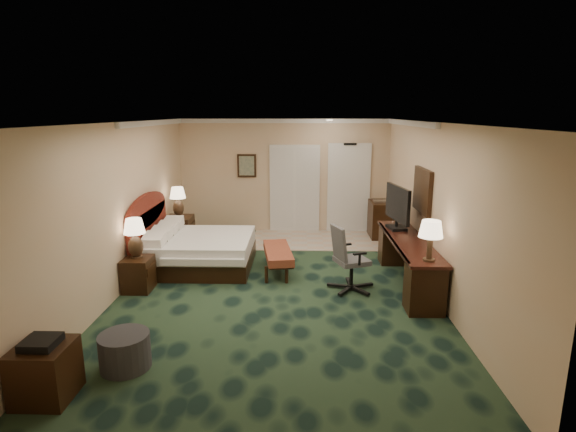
{
  "coord_description": "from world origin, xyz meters",
  "views": [
    {
      "loc": [
        0.36,
        -6.99,
        2.85
      ],
      "look_at": [
        0.17,
        0.6,
        1.09
      ],
      "focal_mm": 28.0,
      "sensor_mm": 36.0,
      "label": 1
    }
  ],
  "objects_px": {
    "nightstand_near": "(138,274)",
    "lamp_near": "(135,238)",
    "bed_bench": "(278,260)",
    "ottoman": "(125,351)",
    "desk_chair": "(352,258)",
    "side_table": "(45,372)",
    "minibar": "(379,219)",
    "lamp_far": "(178,202)",
    "desk": "(407,262)",
    "tv": "(397,208)",
    "bed": "(202,252)",
    "nightstand_far": "(180,232)"
  },
  "relations": [
    {
      "from": "ottoman",
      "to": "desk_chair",
      "type": "relative_size",
      "value": 0.52
    },
    {
      "from": "nightstand_far",
      "to": "ottoman",
      "type": "xyz_separation_m",
      "value": [
        0.6,
        -4.69,
        -0.13
      ]
    },
    {
      "from": "bed_bench",
      "to": "side_table",
      "type": "distance_m",
      "value": 4.35
    },
    {
      "from": "bed_bench",
      "to": "tv",
      "type": "bearing_deg",
      "value": -3.29
    },
    {
      "from": "nightstand_near",
      "to": "lamp_near",
      "type": "relative_size",
      "value": 0.84
    },
    {
      "from": "lamp_near",
      "to": "tv",
      "type": "height_order",
      "value": "tv"
    },
    {
      "from": "desk",
      "to": "desk_chair",
      "type": "bearing_deg",
      "value": -163.43
    },
    {
      "from": "nightstand_far",
      "to": "minibar",
      "type": "height_order",
      "value": "minibar"
    },
    {
      "from": "ottoman",
      "to": "minibar",
      "type": "height_order",
      "value": "minibar"
    },
    {
      "from": "lamp_far",
      "to": "tv",
      "type": "height_order",
      "value": "tv"
    },
    {
      "from": "nightstand_near",
      "to": "side_table",
      "type": "height_order",
      "value": "side_table"
    },
    {
      "from": "bed",
      "to": "ottoman",
      "type": "bearing_deg",
      "value": -92.47
    },
    {
      "from": "lamp_far",
      "to": "minibar",
      "type": "xyz_separation_m",
      "value": [
        4.45,
        0.87,
        -0.57
      ]
    },
    {
      "from": "bed",
      "to": "tv",
      "type": "distance_m",
      "value": 3.7
    },
    {
      "from": "lamp_far",
      "to": "bed_bench",
      "type": "xyz_separation_m",
      "value": [
        2.2,
        -1.56,
        -0.77
      ]
    },
    {
      "from": "nightstand_near",
      "to": "desk",
      "type": "height_order",
      "value": "desk"
    },
    {
      "from": "lamp_near",
      "to": "bed_bench",
      "type": "xyz_separation_m",
      "value": [
        2.26,
        0.87,
        -0.65
      ]
    },
    {
      "from": "side_table",
      "to": "minibar",
      "type": "height_order",
      "value": "minibar"
    },
    {
      "from": "lamp_near",
      "to": "ottoman",
      "type": "relative_size",
      "value": 1.14
    },
    {
      "from": "lamp_far",
      "to": "desk",
      "type": "height_order",
      "value": "lamp_far"
    },
    {
      "from": "minibar",
      "to": "nightstand_far",
      "type": "bearing_deg",
      "value": -168.26
    },
    {
      "from": "ottoman",
      "to": "desk",
      "type": "relative_size",
      "value": 0.21
    },
    {
      "from": "bed_bench",
      "to": "ottoman",
      "type": "xyz_separation_m",
      "value": [
        -1.59,
        -3.19,
        -0.01
      ]
    },
    {
      "from": "ottoman",
      "to": "lamp_far",
      "type": "bearing_deg",
      "value": 97.32
    },
    {
      "from": "bed_bench",
      "to": "bed",
      "type": "bearing_deg",
      "value": 161.76
    },
    {
      "from": "lamp_near",
      "to": "tv",
      "type": "xyz_separation_m",
      "value": [
        4.42,
        1.06,
        0.3
      ]
    },
    {
      "from": "tv",
      "to": "lamp_near",
      "type": "bearing_deg",
      "value": -176.09
    },
    {
      "from": "desk_chair",
      "to": "desk",
      "type": "bearing_deg",
      "value": -3.97
    },
    {
      "from": "lamp_near",
      "to": "lamp_far",
      "type": "bearing_deg",
      "value": 88.56
    },
    {
      "from": "nightstand_near",
      "to": "ottoman",
      "type": "distance_m",
      "value": 2.37
    },
    {
      "from": "lamp_near",
      "to": "tv",
      "type": "bearing_deg",
      "value": 13.48
    },
    {
      "from": "bed",
      "to": "desk_chair",
      "type": "relative_size",
      "value": 1.7
    },
    {
      "from": "ottoman",
      "to": "tv",
      "type": "height_order",
      "value": "tv"
    },
    {
      "from": "lamp_far",
      "to": "desk_chair",
      "type": "distance_m",
      "value": 4.2
    },
    {
      "from": "nightstand_near",
      "to": "lamp_far",
      "type": "height_order",
      "value": "lamp_far"
    },
    {
      "from": "side_table",
      "to": "minibar",
      "type": "bearing_deg",
      "value": 54.41
    },
    {
      "from": "ottoman",
      "to": "minibar",
      "type": "distance_m",
      "value": 6.81
    },
    {
      "from": "desk",
      "to": "minibar",
      "type": "relative_size",
      "value": 3.2
    },
    {
      "from": "side_table",
      "to": "desk",
      "type": "distance_m",
      "value": 5.46
    },
    {
      "from": "lamp_near",
      "to": "bed_bench",
      "type": "height_order",
      "value": "lamp_near"
    },
    {
      "from": "lamp_near",
      "to": "desk_chair",
      "type": "distance_m",
      "value": 3.52
    },
    {
      "from": "ottoman",
      "to": "desk_chair",
      "type": "distance_m",
      "value": 3.72
    },
    {
      "from": "ottoman",
      "to": "side_table",
      "type": "bearing_deg",
      "value": -135.64
    },
    {
      "from": "bed_bench",
      "to": "ottoman",
      "type": "relative_size",
      "value": 2.26
    },
    {
      "from": "nightstand_far",
      "to": "lamp_far",
      "type": "distance_m",
      "value": 0.65
    },
    {
      "from": "nightstand_near",
      "to": "minibar",
      "type": "distance_m",
      "value": 5.59
    },
    {
      "from": "bed_bench",
      "to": "desk_chair",
      "type": "bearing_deg",
      "value": -41.48
    },
    {
      "from": "lamp_near",
      "to": "side_table",
      "type": "distance_m",
      "value": 2.96
    },
    {
      "from": "nightstand_near",
      "to": "nightstand_far",
      "type": "bearing_deg",
      "value": 88.83
    },
    {
      "from": "ottoman",
      "to": "desk",
      "type": "height_order",
      "value": "desk"
    }
  ]
}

